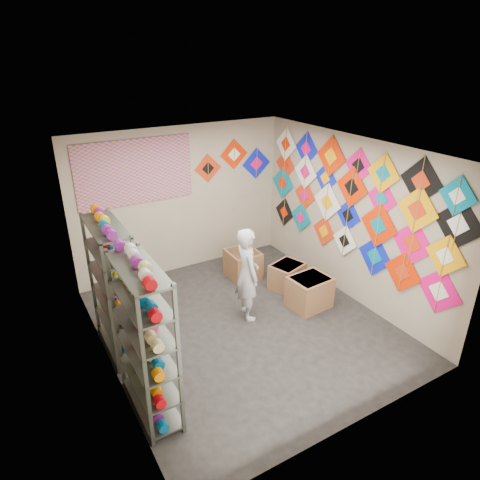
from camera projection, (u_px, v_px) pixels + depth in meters
ground at (244, 325)px, 6.59m from camera, size 4.50×4.50×0.00m
room_walls at (245, 227)px, 5.91m from camera, size 4.50×4.50×4.50m
shelf_rack_front at (145, 341)px, 4.71m from camera, size 0.40×1.10×1.90m
shelf_rack_back at (113, 289)px, 5.73m from camera, size 0.40×1.10×1.90m
string_spools at (127, 306)px, 5.18m from camera, size 0.12×2.36×0.12m
kite_wall_display at (353, 204)px, 6.78m from camera, size 0.05×4.36×2.07m
back_wall_kites at (235, 162)px, 8.07m from camera, size 1.64×0.02×0.84m
poster at (136, 172)px, 7.15m from camera, size 2.00×0.01×1.10m
shopkeeper at (247, 274)px, 6.52m from camera, size 0.66×0.53×1.50m
carton_a at (309, 292)px, 6.97m from camera, size 0.67×0.57×0.53m
carton_b at (287, 276)px, 7.54m from camera, size 0.67×0.60×0.45m
carton_c at (243, 264)px, 7.88m from camera, size 0.55×0.60×0.51m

